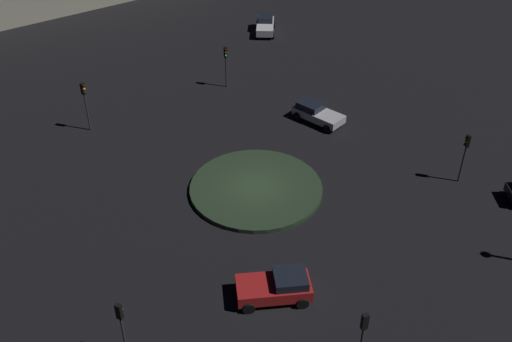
{
  "coord_description": "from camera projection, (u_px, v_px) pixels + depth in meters",
  "views": [
    {
      "loc": [
        32.2,
        1.28,
        24.83
      ],
      "look_at": [
        0.0,
        0.0,
        1.61
      ],
      "focal_mm": 41.83,
      "sensor_mm": 36.0,
      "label": 1
    }
  ],
  "objects": [
    {
      "name": "traffic_light_west",
      "position": [
        226.0,
        59.0,
        51.29
      ],
      "size": [
        0.38,
        0.34,
        3.76
      ],
      "rotation": [
        0.0,
        0.0,
        0.21
      ],
      "color": "#2D2D2D",
      "rests_on": "ground_plane"
    },
    {
      "name": "car_red",
      "position": [
        277.0,
        286.0,
        32.37
      ],
      "size": [
        2.66,
        4.29,
        1.59
      ],
      "rotation": [
        0.0,
        0.0,
        -1.41
      ],
      "color": "red",
      "rests_on": "ground_plane"
    },
    {
      "name": "traffic_light_southwest",
      "position": [
        85.0,
        97.0,
        45.28
      ],
      "size": [
        0.37,
        0.4,
        4.09
      ],
      "rotation": [
        0.0,
        0.0,
        1.07
      ],
      "color": "#2D2D2D",
      "rests_on": "ground_plane"
    },
    {
      "name": "roundabout_island",
      "position": [
        256.0,
        188.0,
        40.57
      ],
      "size": [
        9.04,
        9.04,
        0.31
      ],
      "primitive_type": "cylinder",
      "color": "#263823",
      "rests_on": "ground_plane"
    },
    {
      "name": "car_silver",
      "position": [
        317.0,
        113.0,
        47.65
      ],
      "size": [
        3.97,
        4.29,
        1.46
      ],
      "rotation": [
        0.0,
        0.0,
        0.88
      ],
      "color": "silver",
      "rests_on": "ground_plane"
    },
    {
      "name": "car_white",
      "position": [
        265.0,
        25.0,
        62.37
      ],
      "size": [
        4.14,
        1.96,
        1.58
      ],
      "rotation": [
        0.0,
        0.0,
        6.28
      ],
      "color": "white",
      "rests_on": "ground_plane"
    },
    {
      "name": "ground_plane",
      "position": [
        256.0,
        190.0,
        40.66
      ],
      "size": [
        117.21,
        117.21,
        0.0
      ],
      "primitive_type": "plane",
      "color": "black"
    },
    {
      "name": "traffic_light_southeast",
      "position": [
        121.0,
        320.0,
        28.04
      ],
      "size": [
        0.39,
        0.36,
        3.82
      ],
      "rotation": [
        0.0,
        0.0,
        2.74
      ],
      "color": "#2D2D2D",
      "rests_on": "ground_plane"
    },
    {
      "name": "traffic_light_north",
      "position": [
        465.0,
        149.0,
        39.92
      ],
      "size": [
        0.32,
        0.37,
        3.78
      ],
      "rotation": [
        0.0,
        0.0,
        -1.46
      ],
      "color": "#2D2D2D",
      "rests_on": "ground_plane"
    },
    {
      "name": "traffic_light_east",
      "position": [
        363.0,
        332.0,
        27.1
      ],
      "size": [
        0.39,
        0.36,
        4.24
      ],
      "rotation": [
        0.0,
        0.0,
        -2.78
      ],
      "color": "#2D2D2D",
      "rests_on": "ground_plane"
    }
  ]
}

